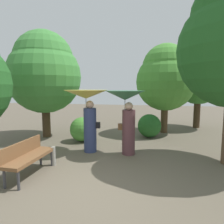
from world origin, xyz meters
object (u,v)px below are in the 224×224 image
(tree_mid_right, at_px, (166,77))
(tree_near_right, at_px, (199,76))
(person_left, at_px, (87,106))
(person_right, at_px, (126,108))
(path_marker_post, at_px, (53,156))
(park_bench, at_px, (27,155))
(tree_mid_left, at_px, (44,72))

(tree_mid_right, bearing_deg, tree_near_right, 40.82)
(person_left, relative_size, tree_mid_right, 0.50)
(person_right, xyz_separation_m, tree_mid_right, (1.38, 3.41, 1.12))
(tree_mid_right, height_order, path_marker_post, tree_mid_right)
(park_bench, relative_size, tree_mid_left, 0.34)
(person_left, height_order, person_right, person_left)
(tree_mid_left, relative_size, tree_mid_right, 1.09)
(tree_mid_right, xyz_separation_m, path_marker_post, (-3.21, -4.73, -2.33))
(person_left, relative_size, park_bench, 1.35)
(tree_near_right, relative_size, tree_mid_left, 0.93)
(tree_mid_right, relative_size, path_marker_post, 7.92)
(tree_near_right, distance_m, tree_mid_left, 7.57)
(person_left, xyz_separation_m, path_marker_post, (-0.55, -1.34, -1.28))
(person_left, relative_size, tree_near_right, 0.49)
(person_left, bearing_deg, path_marker_post, 156.25)
(person_right, bearing_deg, person_left, 88.23)
(park_bench, relative_size, tree_mid_right, 0.37)
(person_right, distance_m, tree_mid_left, 4.22)
(tree_near_right, bearing_deg, person_left, -131.93)
(park_bench, height_order, tree_mid_right, tree_mid_right)
(person_left, bearing_deg, person_right, -91.77)
(tree_mid_right, bearing_deg, person_left, -128.04)
(tree_mid_right, bearing_deg, park_bench, -122.88)
(person_right, relative_size, tree_mid_left, 0.45)
(person_right, xyz_separation_m, tree_mid_left, (-3.68, 1.61, 1.31))
(person_right, relative_size, tree_mid_right, 0.49)
(person_right, distance_m, path_marker_post, 2.57)
(person_right, bearing_deg, tree_near_right, -33.75)
(person_left, height_order, tree_mid_left, tree_mid_left)
(person_left, bearing_deg, tree_mid_left, 54.96)
(person_right, height_order, park_bench, person_right)
(person_left, distance_m, tree_mid_left, 3.14)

